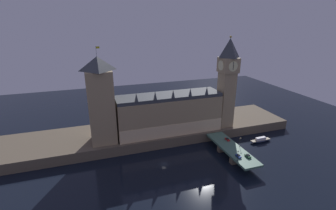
{
  "coord_description": "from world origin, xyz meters",
  "views": [
    {
      "loc": [
        -38.4,
        -122.92,
        83.28
      ],
      "look_at": [
        9.44,
        20.0,
        30.81
      ],
      "focal_mm": 26.0,
      "sensor_mm": 36.0,
      "label": 1
    }
  ],
  "objects_px": {
    "car_northbound_trail": "(238,156)",
    "car_southbound_lead": "(248,156)",
    "car_southbound_trail": "(227,139)",
    "clock_tower": "(227,81)",
    "victoria_tower": "(101,101)",
    "street_lamp_near": "(238,155)",
    "boat_downstream": "(260,140)",
    "street_lamp_mid": "(240,141)"
  },
  "relations": [
    {
      "from": "car_southbound_lead",
      "to": "boat_downstream",
      "type": "xyz_separation_m",
      "value": [
        28.21,
        23.25,
        -5.67
      ]
    },
    {
      "from": "car_northbound_trail",
      "to": "car_southbound_lead",
      "type": "relative_size",
      "value": 0.95
    },
    {
      "from": "car_northbound_trail",
      "to": "street_lamp_near",
      "type": "distance_m",
      "value": 5.93
    },
    {
      "from": "victoria_tower",
      "to": "street_lamp_near",
      "type": "relative_size",
      "value": 9.0
    },
    {
      "from": "clock_tower",
      "to": "boat_downstream",
      "type": "xyz_separation_m",
      "value": [
        18.34,
        -21.17,
        -40.84
      ]
    },
    {
      "from": "clock_tower",
      "to": "car_northbound_trail",
      "type": "distance_m",
      "value": 57.39
    },
    {
      "from": "clock_tower",
      "to": "street_lamp_near",
      "type": "bearing_deg",
      "value": -111.71
    },
    {
      "from": "clock_tower",
      "to": "street_lamp_near",
      "type": "xyz_separation_m",
      "value": [
        -18.42,
        -46.26,
        -31.58
      ]
    },
    {
      "from": "car_southbound_trail",
      "to": "street_lamp_mid",
      "type": "height_order",
      "value": "street_lamp_mid"
    },
    {
      "from": "victoria_tower",
      "to": "boat_downstream",
      "type": "distance_m",
      "value": 115.33
    },
    {
      "from": "car_southbound_lead",
      "to": "car_southbound_trail",
      "type": "distance_m",
      "value": 22.72
    },
    {
      "from": "car_northbound_trail",
      "to": "street_lamp_near",
      "type": "relative_size",
      "value": 0.56
    },
    {
      "from": "car_southbound_lead",
      "to": "car_southbound_trail",
      "type": "xyz_separation_m",
      "value": [
        -0.0,
        22.72,
        -0.1
      ]
    },
    {
      "from": "street_lamp_mid",
      "to": "street_lamp_near",
      "type": "bearing_deg",
      "value": -128.38
    },
    {
      "from": "victoria_tower",
      "to": "car_southbound_lead",
      "type": "height_order",
      "value": "victoria_tower"
    },
    {
      "from": "clock_tower",
      "to": "street_lamp_near",
      "type": "relative_size",
      "value": 9.64
    },
    {
      "from": "victoria_tower",
      "to": "car_southbound_lead",
      "type": "relative_size",
      "value": 15.17
    },
    {
      "from": "victoria_tower",
      "to": "car_southbound_lead",
      "type": "distance_m",
      "value": 96.63
    },
    {
      "from": "car_southbound_lead",
      "to": "street_lamp_near",
      "type": "relative_size",
      "value": 0.59
    },
    {
      "from": "street_lamp_mid",
      "to": "boat_downstream",
      "type": "xyz_separation_m",
      "value": [
        25.09,
        10.37,
        -8.82
      ]
    },
    {
      "from": "car_southbound_lead",
      "to": "clock_tower",
      "type": "bearing_deg",
      "value": 77.47
    },
    {
      "from": "victoria_tower",
      "to": "street_lamp_mid",
      "type": "bearing_deg",
      "value": -22.7
    },
    {
      "from": "clock_tower",
      "to": "car_southbound_lead",
      "type": "bearing_deg",
      "value": -102.53
    },
    {
      "from": "clock_tower",
      "to": "car_southbound_lead",
      "type": "relative_size",
      "value": 16.25
    },
    {
      "from": "street_lamp_near",
      "to": "street_lamp_mid",
      "type": "xyz_separation_m",
      "value": [
        11.66,
        14.72,
        -0.44
      ]
    },
    {
      "from": "victoria_tower",
      "to": "street_lamp_near",
      "type": "distance_m",
      "value": 89.68
    },
    {
      "from": "victoria_tower",
      "to": "boat_downstream",
      "type": "relative_size",
      "value": 3.57
    },
    {
      "from": "street_lamp_mid",
      "to": "boat_downstream",
      "type": "relative_size",
      "value": 0.36
    },
    {
      "from": "car_northbound_trail",
      "to": "boat_downstream",
      "type": "relative_size",
      "value": 0.22
    },
    {
      "from": "victoria_tower",
      "to": "car_southbound_trail",
      "type": "height_order",
      "value": "victoria_tower"
    },
    {
      "from": "car_northbound_trail",
      "to": "car_southbound_lead",
      "type": "xyz_separation_m",
      "value": [
        5.43,
        -1.71,
        -0.01
      ]
    },
    {
      "from": "clock_tower",
      "to": "boat_downstream",
      "type": "relative_size",
      "value": 3.82
    },
    {
      "from": "car_southbound_trail",
      "to": "car_northbound_trail",
      "type": "bearing_deg",
      "value": -104.49
    },
    {
      "from": "street_lamp_mid",
      "to": "victoria_tower",
      "type": "bearing_deg",
      "value": 157.3
    },
    {
      "from": "victoria_tower",
      "to": "boat_downstream",
      "type": "height_order",
      "value": "victoria_tower"
    },
    {
      "from": "clock_tower",
      "to": "victoria_tower",
      "type": "xyz_separation_m",
      "value": [
        -89.23,
        2.95,
        -6.96
      ]
    },
    {
      "from": "victoria_tower",
      "to": "street_lamp_near",
      "type": "xyz_separation_m",
      "value": [
        70.81,
        -49.21,
        -24.62
      ]
    },
    {
      "from": "clock_tower",
      "to": "victoria_tower",
      "type": "relative_size",
      "value": 1.07
    },
    {
      "from": "car_southbound_lead",
      "to": "street_lamp_mid",
      "type": "relative_size",
      "value": 0.66
    },
    {
      "from": "clock_tower",
      "to": "car_southbound_trail",
      "type": "relative_size",
      "value": 15.74
    },
    {
      "from": "car_southbound_trail",
      "to": "boat_downstream",
      "type": "distance_m",
      "value": 28.76
    },
    {
      "from": "car_southbound_lead",
      "to": "car_southbound_trail",
      "type": "height_order",
      "value": "car_southbound_lead"
    }
  ]
}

